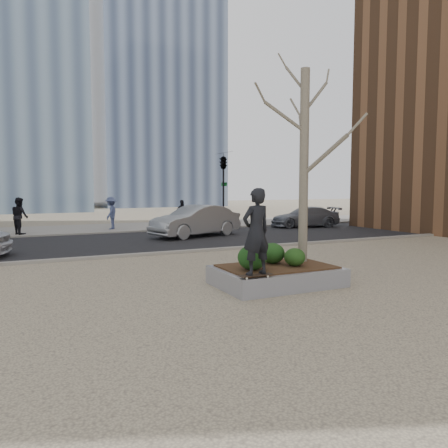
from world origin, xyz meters
name	(u,v)px	position (x,y,z in m)	size (l,w,h in m)	color
ground	(241,289)	(0.00, 0.00, 0.00)	(120.00, 120.00, 0.00)	tan
street	(137,242)	(0.00, 10.00, 0.01)	(60.00, 8.00, 0.02)	black
far_sidewalk	(107,228)	(0.00, 17.00, 0.01)	(60.00, 6.00, 0.02)	gray
planter	(276,276)	(1.00, 0.00, 0.23)	(3.00, 2.00, 0.45)	gray
planter_mulch	(277,266)	(1.00, 0.00, 0.47)	(2.70, 1.70, 0.04)	#382314
sycamore_tree	(304,135)	(2.00, 0.30, 3.79)	(2.80, 2.80, 6.60)	gray
shrub_left	(252,257)	(0.18, -0.22, 0.79)	(0.70, 0.70, 0.60)	black
shrub_middle	(272,253)	(1.07, 0.32, 0.75)	(0.62, 0.62, 0.53)	#113713
shrub_right	(295,257)	(1.38, -0.24, 0.72)	(0.53, 0.53, 0.45)	#1D4014
skateboard	(256,276)	(-0.10, -0.88, 0.49)	(0.78, 0.20, 0.07)	black
skateboarder	(256,232)	(-0.10, -0.88, 1.48)	(0.70, 0.46, 1.91)	black
car_silver	(196,221)	(3.12, 10.68, 0.79)	(1.62, 4.64, 1.53)	#979A9E
car_third	(305,217)	(10.99, 12.51, 0.63)	(1.70, 4.19, 1.21)	slate
pedestrian_a	(20,216)	(-4.65, 15.41, 0.97)	(0.92, 0.72, 1.89)	black
pedestrian_b	(111,213)	(0.10, 16.15, 0.95)	(1.20, 0.69, 1.85)	#414D75
pedestrian_c	(182,214)	(4.18, 15.45, 0.84)	(0.96, 0.40, 1.64)	black
traffic_light_far	(223,190)	(6.50, 14.60, 2.25)	(0.60, 2.48, 4.50)	black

